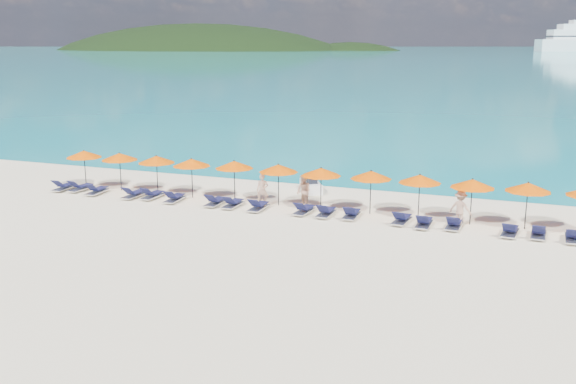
% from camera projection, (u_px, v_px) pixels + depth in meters
% --- Properties ---
extents(ground, '(1400.00, 1400.00, 0.00)m').
position_uv_depth(ground, '(265.00, 231.00, 29.72)').
color(ground, beige).
extents(sea, '(1600.00, 1300.00, 0.01)m').
position_uv_depth(sea, '(525.00, 50.00, 630.16)').
color(sea, '#1FA9B2').
rests_on(sea, ground).
extents(headland_main, '(374.00, 242.00, 126.50)m').
position_uv_depth(headland_main, '(197.00, 89.00, 633.47)').
color(headland_main, black).
rests_on(headland_main, ground).
extents(headland_small, '(162.00, 126.00, 85.50)m').
position_uv_depth(headland_small, '(350.00, 89.00, 599.10)').
color(headland_small, black).
rests_on(headland_small, ground).
extents(jetski, '(2.01, 2.58, 0.87)m').
position_uv_depth(jetski, '(311.00, 185.00, 37.45)').
color(jetski, white).
rests_on(jetski, ground).
extents(beachgoer_a, '(0.72, 0.56, 1.73)m').
position_uv_depth(beachgoer_a, '(262.00, 190.00, 34.03)').
color(beachgoer_a, tan).
rests_on(beachgoer_a, ground).
extents(beachgoer_b, '(0.99, 0.87, 1.77)m').
position_uv_depth(beachgoer_b, '(304.00, 191.00, 33.68)').
color(beachgoer_b, tan).
rests_on(beachgoer_b, ground).
extents(beachgoer_c, '(1.18, 0.74, 1.69)m').
position_uv_depth(beachgoer_c, '(460.00, 208.00, 30.48)').
color(beachgoer_c, tan).
rests_on(beachgoer_c, ground).
extents(umbrella_0, '(2.10, 2.10, 2.28)m').
position_uv_depth(umbrella_0, '(84.00, 154.00, 38.21)').
color(umbrella_0, black).
rests_on(umbrella_0, ground).
extents(umbrella_1, '(2.10, 2.10, 2.28)m').
position_uv_depth(umbrella_1, '(119.00, 157.00, 37.38)').
color(umbrella_1, black).
rests_on(umbrella_1, ground).
extents(umbrella_2, '(2.10, 2.10, 2.28)m').
position_uv_depth(umbrella_2, '(156.00, 159.00, 36.49)').
color(umbrella_2, black).
rests_on(umbrella_2, ground).
extents(umbrella_3, '(2.10, 2.10, 2.28)m').
position_uv_depth(umbrella_3, '(191.00, 162.00, 35.58)').
color(umbrella_3, black).
rests_on(umbrella_3, ground).
extents(umbrella_4, '(2.10, 2.10, 2.28)m').
position_uv_depth(umbrella_4, '(234.00, 165.00, 34.92)').
color(umbrella_4, black).
rests_on(umbrella_4, ground).
extents(umbrella_5, '(2.10, 2.10, 2.28)m').
position_uv_depth(umbrella_5, '(278.00, 168.00, 33.94)').
color(umbrella_5, black).
rests_on(umbrella_5, ground).
extents(umbrella_6, '(2.10, 2.10, 2.28)m').
position_uv_depth(umbrella_6, '(321.00, 172.00, 33.02)').
color(umbrella_6, black).
rests_on(umbrella_6, ground).
extents(umbrella_7, '(2.10, 2.10, 2.28)m').
position_uv_depth(umbrella_7, '(371.00, 175.00, 32.27)').
color(umbrella_7, black).
rests_on(umbrella_7, ground).
extents(umbrella_8, '(2.10, 2.10, 2.28)m').
position_uv_depth(umbrella_8, '(420.00, 179.00, 31.35)').
color(umbrella_8, black).
rests_on(umbrella_8, ground).
extents(umbrella_9, '(2.10, 2.10, 2.28)m').
position_uv_depth(umbrella_9, '(472.00, 183.00, 30.33)').
color(umbrella_9, black).
rests_on(umbrella_9, ground).
extents(umbrella_10, '(2.10, 2.10, 2.28)m').
position_uv_depth(umbrella_10, '(528.00, 187.00, 29.58)').
color(umbrella_10, black).
rests_on(umbrella_10, ground).
extents(lounger_0, '(0.69, 1.72, 0.66)m').
position_uv_depth(lounger_0, '(64.00, 187.00, 37.72)').
color(lounger_0, silver).
rests_on(lounger_0, ground).
extents(lounger_1, '(0.78, 1.75, 0.66)m').
position_uv_depth(lounger_1, '(81.00, 187.00, 37.55)').
color(lounger_1, silver).
rests_on(lounger_1, ground).
extents(lounger_2, '(0.75, 1.74, 0.66)m').
position_uv_depth(lounger_2, '(97.00, 190.00, 36.77)').
color(lounger_2, silver).
rests_on(lounger_2, ground).
extents(lounger_3, '(0.70, 1.73, 0.66)m').
position_uv_depth(lounger_3, '(134.00, 194.00, 35.92)').
color(lounger_3, silver).
rests_on(lounger_3, ground).
extents(lounger_4, '(0.66, 1.71, 0.66)m').
position_uv_depth(lounger_4, '(152.00, 195.00, 35.72)').
color(lounger_4, silver).
rests_on(lounger_4, ground).
extents(lounger_5, '(0.74, 1.74, 0.66)m').
position_uv_depth(lounger_5, '(175.00, 198.00, 35.03)').
color(lounger_5, silver).
rests_on(lounger_5, ground).
extents(lounger_6, '(0.63, 1.70, 0.66)m').
position_uv_depth(lounger_6, '(215.00, 201.00, 34.25)').
color(lounger_6, silver).
rests_on(lounger_6, ground).
extents(lounger_7, '(0.64, 1.71, 0.66)m').
position_uv_depth(lounger_7, '(233.00, 203.00, 33.85)').
color(lounger_7, silver).
rests_on(lounger_7, ground).
extents(lounger_8, '(0.62, 1.70, 0.66)m').
position_uv_depth(lounger_8, '(258.00, 206.00, 33.26)').
color(lounger_8, silver).
rests_on(lounger_8, ground).
extents(lounger_9, '(0.77, 1.75, 0.66)m').
position_uv_depth(lounger_9, '(304.00, 210.00, 32.58)').
color(lounger_9, silver).
rests_on(lounger_9, ground).
extents(lounger_10, '(0.64, 1.71, 0.66)m').
position_uv_depth(lounger_10, '(326.00, 212.00, 32.14)').
color(lounger_10, silver).
rests_on(lounger_10, ground).
extents(lounger_11, '(0.67, 1.72, 0.66)m').
position_uv_depth(lounger_11, '(351.00, 214.00, 31.79)').
color(lounger_11, silver).
rests_on(lounger_11, ground).
extents(lounger_12, '(0.78, 1.75, 0.66)m').
position_uv_depth(lounger_12, '(402.00, 219.00, 30.87)').
color(lounger_12, silver).
rests_on(lounger_12, ground).
extents(lounger_13, '(0.63, 1.70, 0.66)m').
position_uv_depth(lounger_13, '(424.00, 222.00, 30.28)').
color(lounger_13, silver).
rests_on(lounger_13, ground).
extents(lounger_14, '(0.68, 1.72, 0.66)m').
position_uv_depth(lounger_14, '(454.00, 224.00, 30.03)').
color(lounger_14, silver).
rests_on(lounger_14, ground).
extents(lounger_15, '(0.78, 1.75, 0.66)m').
position_uv_depth(lounger_15, '(510.00, 231.00, 28.94)').
color(lounger_15, silver).
rests_on(lounger_15, ground).
extents(lounger_16, '(0.69, 1.73, 0.66)m').
position_uv_depth(lounger_16, '(539.00, 233.00, 28.66)').
color(lounger_16, silver).
rests_on(lounger_16, ground).
extents(lounger_17, '(0.64, 1.71, 0.66)m').
position_uv_depth(lounger_17, '(573.00, 237.00, 28.08)').
color(lounger_17, silver).
rests_on(lounger_17, ground).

